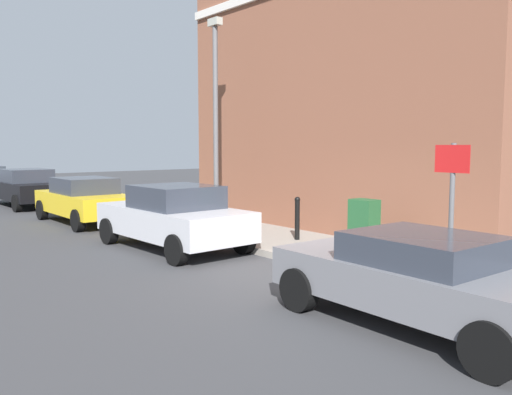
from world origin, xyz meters
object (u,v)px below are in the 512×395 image
Objects in this scene: car_silver at (174,216)px; utility_cabinet at (364,229)px; car_black at (26,187)px; car_grey at (419,277)px; car_yellow at (85,199)px; bollard_near_cabinet at (297,217)px; street_sign at (452,193)px; lamppost at (216,113)px.

utility_cabinet is at bearing -148.40° from car_silver.
car_grey is at bearing 178.01° from car_black.
car_grey is 6.71m from car_silver.
car_yellow is 5.85m from car_black.
bollard_near_cabinet is (2.70, 5.15, 0.03)m from car_grey.
car_silver is 5.40m from car_yellow.
car_grey is at bearing 179.19° from car_yellow.
utility_cabinet is (2.42, -9.06, -0.06)m from car_yellow.
car_black is at bearing 101.53° from bollard_near_cabinet.
lamppost reaches higher than street_sign.
car_yellow is 0.75× the size of lamppost.
car_yellow is at bearing 109.92° from bollard_near_cabinet.
utility_cabinet is 5.79m from lamppost.
lamppost is (2.47, 8.20, 2.63)m from car_grey.
street_sign is 7.85m from lamppost.
car_black is 3.89× the size of utility_cabinet.
bollard_near_cabinet is at bearing -170.17° from car_black.
street_sign is 0.40× the size of lamppost.
car_black reaches higher than utility_cabinet.
street_sign reaches higher than car_grey.
car_yellow is (-0.02, 5.40, -0.03)m from car_silver.
car_black is 1.95× the size of street_sign.
lamppost reaches higher than car_black.
car_silver is 1.84× the size of street_sign.
utility_cabinet reaches higher than bollard_near_cabinet.
car_grey is 17.95m from car_black.
car_grey is 2.05m from street_sign.
street_sign is at bearing -109.99° from utility_cabinet.
car_yellow reaches higher than car_grey.
car_silver reaches higher than car_grey.
bollard_near_cabinet is at bearing -26.12° from car_grey.
bollard_near_cabinet is (0.10, 2.11, 0.02)m from utility_cabinet.
car_yellow is at bearing 120.33° from lamppost.
street_sign reaches higher than utility_cabinet.
bollard_near_cabinet is at bearing 77.67° from street_sign.
bollard_near_cabinet is 4.79m from street_sign.
car_grey is 5.81m from bollard_near_cabinet.
street_sign reaches higher than car_yellow.
street_sign is at bearing -70.14° from car_grey.
bollard_near_cabinet is (2.61, -12.80, -0.06)m from car_black.
car_silver reaches higher than car_black.
car_grey is 0.96× the size of car_silver.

